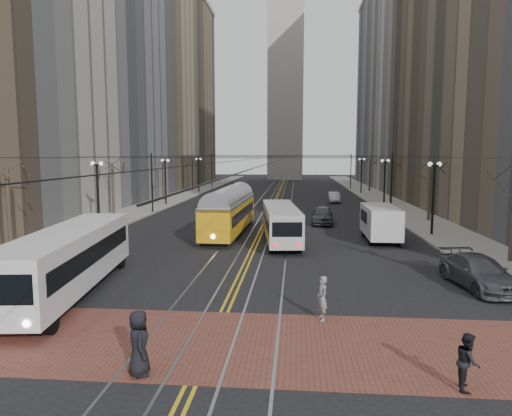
% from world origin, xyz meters
% --- Properties ---
extents(ground, '(260.00, 260.00, 0.00)m').
position_xyz_m(ground, '(0.00, 0.00, 0.00)').
color(ground, black).
rests_on(ground, ground).
extents(sidewalk_left, '(5.00, 140.00, 0.15)m').
position_xyz_m(sidewalk_left, '(-15.00, 45.00, 0.07)').
color(sidewalk_left, gray).
rests_on(sidewalk_left, ground).
extents(sidewalk_right, '(5.00, 140.00, 0.15)m').
position_xyz_m(sidewalk_right, '(15.00, 45.00, 0.07)').
color(sidewalk_right, gray).
rests_on(sidewalk_right, ground).
extents(crosswalk_band, '(25.00, 6.00, 0.01)m').
position_xyz_m(crosswalk_band, '(0.00, -4.00, 0.01)').
color(crosswalk_band, brown).
rests_on(crosswalk_band, ground).
extents(streetcar_rails, '(4.80, 130.00, 0.02)m').
position_xyz_m(streetcar_rails, '(0.00, 45.00, 0.00)').
color(streetcar_rails, gray).
rests_on(streetcar_rails, ground).
extents(centre_lines, '(0.42, 130.00, 0.01)m').
position_xyz_m(centre_lines, '(0.00, 45.00, 0.01)').
color(centre_lines, gold).
rests_on(centre_lines, ground).
extents(building_left_mid, '(16.00, 20.00, 34.00)m').
position_xyz_m(building_left_mid, '(-25.50, 46.00, 17.00)').
color(building_left_mid, slate).
rests_on(building_left_mid, ground).
extents(building_left_midfar, '(20.00, 20.00, 52.00)m').
position_xyz_m(building_left_midfar, '(-27.50, 66.00, 26.00)').
color(building_left_midfar, gray).
rests_on(building_left_midfar, ground).
extents(building_left_far, '(16.00, 20.00, 40.00)m').
position_xyz_m(building_left_far, '(-25.50, 86.00, 20.00)').
color(building_left_far, brown).
rests_on(building_left_far, ground).
extents(building_right_mid, '(16.00, 20.00, 34.00)m').
position_xyz_m(building_right_mid, '(25.50, 46.00, 17.00)').
color(building_right_mid, brown).
rests_on(building_right_mid, ground).
extents(building_right_midfar, '(20.00, 20.00, 52.00)m').
position_xyz_m(building_right_midfar, '(27.50, 66.00, 26.00)').
color(building_right_midfar, '#A6A49C').
rests_on(building_right_midfar, ground).
extents(building_right_far, '(16.00, 20.00, 40.00)m').
position_xyz_m(building_right_far, '(25.50, 86.00, 20.00)').
color(building_right_far, slate).
rests_on(building_right_far, ground).
extents(clock_tower, '(12.00, 12.00, 66.00)m').
position_xyz_m(clock_tower, '(0.00, 102.00, 35.96)').
color(clock_tower, '#B2AFA5').
rests_on(clock_tower, ground).
extents(lamp_posts, '(27.60, 57.20, 5.60)m').
position_xyz_m(lamp_posts, '(-0.00, 28.75, 2.80)').
color(lamp_posts, black).
rests_on(lamp_posts, ground).
extents(street_trees, '(31.68, 53.28, 5.60)m').
position_xyz_m(street_trees, '(0.00, 35.25, 2.80)').
color(street_trees, '#382D23').
rests_on(street_trees, ground).
extents(trolley_wires, '(25.96, 120.00, 6.60)m').
position_xyz_m(trolley_wires, '(0.00, 34.83, 3.77)').
color(trolley_wires, black).
rests_on(trolley_wires, ground).
extents(transit_bus, '(3.93, 12.25, 3.01)m').
position_xyz_m(transit_bus, '(-7.53, 0.89, 1.50)').
color(transit_bus, white).
rests_on(transit_bus, ground).
extents(streetcar, '(2.78, 12.83, 3.01)m').
position_xyz_m(streetcar, '(-2.50, 17.71, 1.50)').
color(streetcar, gold).
rests_on(streetcar, ground).
extents(rear_bus, '(3.35, 10.39, 2.66)m').
position_xyz_m(rear_bus, '(1.80, 14.43, 1.33)').
color(rear_bus, silver).
rests_on(rear_bus, ground).
extents(cargo_van, '(2.31, 5.91, 2.60)m').
position_xyz_m(cargo_van, '(9.22, 15.51, 1.30)').
color(cargo_van, silver).
rests_on(cargo_van, ground).
extents(sedan_grey, '(2.20, 4.98, 1.67)m').
position_xyz_m(sedan_grey, '(5.38, 23.72, 0.83)').
color(sedan_grey, '#42454A').
rests_on(sedan_grey, ground).
extents(sedan_silver, '(1.56, 4.29, 1.41)m').
position_xyz_m(sedan_silver, '(8.06, 43.42, 0.70)').
color(sedan_silver, '#A7A8AF').
rests_on(sedan_silver, ground).
extents(sedan_parked, '(2.86, 5.54, 1.54)m').
position_xyz_m(sedan_parked, '(11.80, 3.60, 0.77)').
color(sedan_parked, '#47494F').
rests_on(sedan_parked, ground).
extents(pedestrian_a, '(0.96, 1.12, 1.95)m').
position_xyz_m(pedestrian_a, '(-1.63, -6.50, 0.99)').
color(pedestrian_a, black).
rests_on(pedestrian_a, crosswalk_band).
extents(pedestrian_b, '(0.60, 0.73, 1.74)m').
position_xyz_m(pedestrian_b, '(3.95, -1.50, 0.88)').
color(pedestrian_b, gray).
rests_on(pedestrian_b, crosswalk_band).
extents(pedestrian_c, '(0.76, 0.89, 1.59)m').
position_xyz_m(pedestrian_c, '(7.64, -6.50, 0.81)').
color(pedestrian_c, black).
rests_on(pedestrian_c, crosswalk_band).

